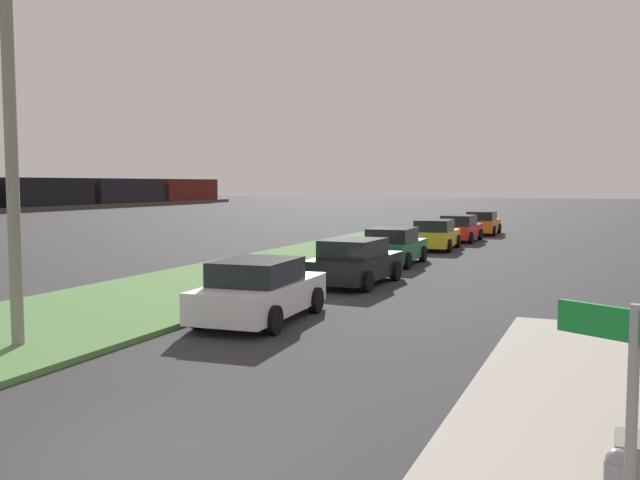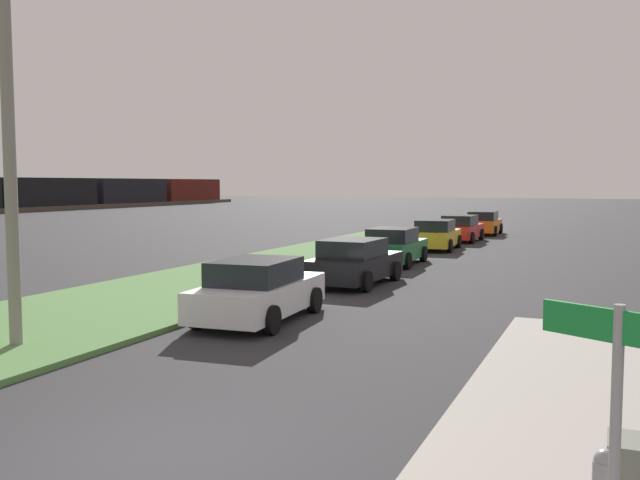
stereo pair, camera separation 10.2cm
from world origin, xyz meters
TOP-DOWN VIEW (x-y plane):
  - ground at (0.00, 0.00)m, footprint 300.00×300.00m
  - grass_median at (10.00, 6.95)m, footprint 60.00×6.00m
  - parked_car_white at (7.92, 2.72)m, footprint 4.40×2.22m
  - parked_car_black at (14.32, 2.65)m, footprint 4.36×2.13m
  - parked_car_green at (20.09, 3.11)m, footprint 4.35×2.11m
  - parked_car_yellow at (26.89, 3.03)m, footprint 4.38×2.18m
  - parked_car_red at (32.14, 2.88)m, footprint 4.33×2.07m
  - parked_car_orange at (37.96, 2.62)m, footprint 4.34×2.09m
  - street_sign at (-2.46, -4.96)m, footprint 0.46×0.80m
  - streetlight at (3.50, 5.34)m, footprint 0.41×2.88m

SIDE VIEW (x-z plane):
  - ground at x=0.00m, z-range 0.00..0.00m
  - grass_median at x=10.00m, z-range 0.00..0.12m
  - parked_car_white at x=7.92m, z-range -0.02..1.45m
  - parked_car_black at x=14.32m, z-range -0.02..1.45m
  - parked_car_green at x=20.09m, z-range -0.02..1.45m
  - parked_car_yellow at x=26.89m, z-range -0.02..1.45m
  - parked_car_red at x=32.14m, z-range -0.02..1.45m
  - parked_car_orange at x=37.96m, z-range -0.02..1.45m
  - street_sign at x=-2.46m, z-range 0.40..3.00m
  - streetlight at x=3.50m, z-range 0.64..8.14m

